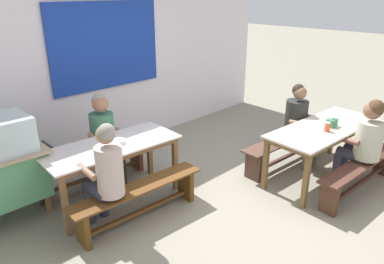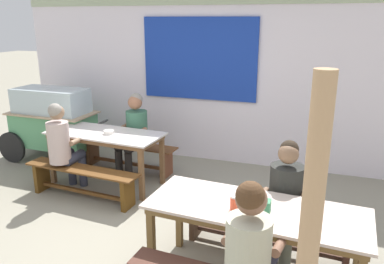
{
  "view_description": "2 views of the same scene",
  "coord_description": "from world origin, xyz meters",
  "px_view_note": "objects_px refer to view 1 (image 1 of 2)",
  "views": [
    {
      "loc": [
        -3.25,
        -2.27,
        2.49
      ],
      "look_at": [
        -0.27,
        0.7,
        0.82
      ],
      "focal_mm": 33.83,
      "sensor_mm": 36.0,
      "label": 1
    },
    {
      "loc": [
        1.68,
        -3.26,
        2.29
      ],
      "look_at": [
        0.27,
        0.86,
        1.0
      ],
      "focal_mm": 35.88,
      "sensor_mm": 36.0,
      "label": 2
    }
  ],
  "objects_px": {
    "bench_near_front": "(360,172)",
    "person_right_near_table": "(299,120)",
    "bench_far_back": "(93,164)",
    "bench_far_front": "(139,198)",
    "person_left_back_turned": "(106,172)",
    "person_center_facing": "(105,134)",
    "condiment_jar": "(327,127)",
    "person_near_front": "(364,139)",
    "tissue_box": "(332,123)",
    "dining_table_near": "(324,131)",
    "dining_table_far": "(111,150)",
    "bench_near_back": "(287,146)",
    "soup_bowl": "(119,141)"
  },
  "relations": [
    {
      "from": "dining_table_far",
      "to": "condiment_jar",
      "type": "bearing_deg",
      "value": -36.24
    },
    {
      "from": "bench_near_back",
      "to": "person_right_near_table",
      "type": "bearing_deg",
      "value": -25.14
    },
    {
      "from": "bench_far_front",
      "to": "bench_near_back",
      "type": "relative_size",
      "value": 0.91
    },
    {
      "from": "bench_near_back",
      "to": "condiment_jar",
      "type": "distance_m",
      "value": 0.87
    },
    {
      "from": "person_right_near_table",
      "to": "bench_far_front",
      "type": "bearing_deg",
      "value": 169.5
    },
    {
      "from": "bench_far_back",
      "to": "bench_far_front",
      "type": "bearing_deg",
      "value": -94.02
    },
    {
      "from": "dining_table_far",
      "to": "bench_far_back",
      "type": "relative_size",
      "value": 1.04
    },
    {
      "from": "dining_table_near",
      "to": "person_left_back_turned",
      "type": "relative_size",
      "value": 1.5
    },
    {
      "from": "bench_near_back",
      "to": "person_right_near_table",
      "type": "xyz_separation_m",
      "value": [
        0.16,
        -0.07,
        0.4
      ]
    },
    {
      "from": "bench_near_front",
      "to": "person_right_near_table",
      "type": "bearing_deg",
      "value": 77.38
    },
    {
      "from": "person_right_near_table",
      "to": "bench_far_back",
      "type": "bearing_deg",
      "value": 147.76
    },
    {
      "from": "dining_table_near",
      "to": "bench_near_front",
      "type": "relative_size",
      "value": 1.1
    },
    {
      "from": "person_left_back_turned",
      "to": "person_near_front",
      "type": "height_order",
      "value": "person_left_back_turned"
    },
    {
      "from": "condiment_jar",
      "to": "person_right_near_table",
      "type": "bearing_deg",
      "value": 58.57
    },
    {
      "from": "person_right_near_table",
      "to": "person_near_front",
      "type": "height_order",
      "value": "person_near_front"
    },
    {
      "from": "person_center_facing",
      "to": "bench_far_back",
      "type": "bearing_deg",
      "value": 154.06
    },
    {
      "from": "bench_far_front",
      "to": "bench_near_front",
      "type": "xyz_separation_m",
      "value": [
        2.38,
        -1.52,
        0.01
      ]
    },
    {
      "from": "bench_far_back",
      "to": "bench_far_front",
      "type": "height_order",
      "value": "same"
    },
    {
      "from": "person_left_back_turned",
      "to": "tissue_box",
      "type": "distance_m",
      "value": 3.02
    },
    {
      "from": "dining_table_far",
      "to": "person_near_front",
      "type": "height_order",
      "value": "person_near_front"
    },
    {
      "from": "person_left_back_turned",
      "to": "tissue_box",
      "type": "relative_size",
      "value": 8.1
    },
    {
      "from": "dining_table_near",
      "to": "person_right_near_table",
      "type": "distance_m",
      "value": 0.52
    },
    {
      "from": "bench_near_front",
      "to": "condiment_jar",
      "type": "relative_size",
      "value": 13.73
    },
    {
      "from": "person_center_facing",
      "to": "person_left_back_turned",
      "type": "bearing_deg",
      "value": -121.6
    },
    {
      "from": "person_center_facing",
      "to": "person_right_near_table",
      "type": "xyz_separation_m",
      "value": [
        2.37,
        -1.52,
        -0.02
      ]
    },
    {
      "from": "dining_table_near",
      "to": "bench_far_back",
      "type": "bearing_deg",
      "value": 138.34
    },
    {
      "from": "person_center_facing",
      "to": "tissue_box",
      "type": "distance_m",
      "value": 3.04
    },
    {
      "from": "dining_table_far",
      "to": "bench_far_front",
      "type": "distance_m",
      "value": 0.69
    },
    {
      "from": "bench_far_back",
      "to": "bench_near_front",
      "type": "bearing_deg",
      "value": -48.89
    },
    {
      "from": "bench_near_back",
      "to": "person_center_facing",
      "type": "distance_m",
      "value": 2.67
    },
    {
      "from": "dining_table_near",
      "to": "bench_far_back",
      "type": "height_order",
      "value": "dining_table_near"
    },
    {
      "from": "dining_table_far",
      "to": "person_near_front",
      "type": "bearing_deg",
      "value": -39.82
    },
    {
      "from": "person_near_front",
      "to": "condiment_jar",
      "type": "height_order",
      "value": "person_near_front"
    },
    {
      "from": "person_center_facing",
      "to": "person_right_near_table",
      "type": "relative_size",
      "value": 1.02
    },
    {
      "from": "bench_near_front",
      "to": "person_right_near_table",
      "type": "xyz_separation_m",
      "value": [
        0.23,
        1.04,
        0.39
      ]
    },
    {
      "from": "dining_table_near",
      "to": "soup_bowl",
      "type": "relative_size",
      "value": 13.2
    },
    {
      "from": "person_center_facing",
      "to": "condiment_jar",
      "type": "xyz_separation_m",
      "value": [
        2.01,
        -2.1,
        0.12
      ]
    },
    {
      "from": "person_left_back_turned",
      "to": "person_near_front",
      "type": "bearing_deg",
      "value": -29.29
    },
    {
      "from": "dining_table_near",
      "to": "tissue_box",
      "type": "bearing_deg",
      "value": -49.0
    },
    {
      "from": "person_left_back_turned",
      "to": "soup_bowl",
      "type": "relative_size",
      "value": 8.79
    },
    {
      "from": "condiment_jar",
      "to": "soup_bowl",
      "type": "distance_m",
      "value": 2.65
    },
    {
      "from": "bench_far_back",
      "to": "bench_far_front",
      "type": "relative_size",
      "value": 0.99
    },
    {
      "from": "bench_far_front",
      "to": "bench_near_back",
      "type": "xyz_separation_m",
      "value": [
        2.45,
        -0.41,
        0.0
      ]
    },
    {
      "from": "bench_far_back",
      "to": "condiment_jar",
      "type": "height_order",
      "value": "condiment_jar"
    },
    {
      "from": "dining_table_far",
      "to": "person_left_back_turned",
      "type": "height_order",
      "value": "person_left_back_turned"
    },
    {
      "from": "dining_table_far",
      "to": "person_left_back_turned",
      "type": "relative_size",
      "value": 1.33
    },
    {
      "from": "dining_table_near",
      "to": "person_center_facing",
      "type": "relative_size",
      "value": 1.54
    },
    {
      "from": "condiment_jar",
      "to": "person_center_facing",
      "type": "bearing_deg",
      "value": 133.74
    },
    {
      "from": "bench_far_front",
      "to": "person_left_back_turned",
      "type": "distance_m",
      "value": 0.54
    },
    {
      "from": "dining_table_far",
      "to": "person_right_near_table",
      "type": "xyz_separation_m",
      "value": [
        2.57,
        -1.04,
        -0.0
      ]
    }
  ]
}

